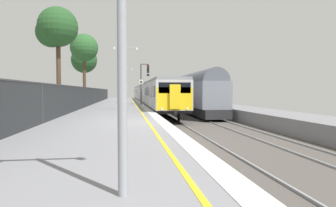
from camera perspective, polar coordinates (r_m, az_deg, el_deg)
ground at (r=15.50m, az=7.23°, el=-5.68°), size 17.40×110.00×1.21m
commuter_train_at_platform at (r=51.49m, az=-4.18°, el=2.05°), size 2.83×60.76×3.81m
freight_train_adjacent_track at (r=54.13m, az=-0.11°, el=2.31°), size 2.60×60.96×4.55m
signal_gantry at (r=35.80m, az=-4.82°, el=4.79°), size 1.10×0.24×4.90m
speed_limit_sign at (r=33.50m, az=-5.24°, el=2.88°), size 0.59×0.08×2.93m
platform_lamp_mid at (r=24.25m, az=-8.28°, el=6.01°), size 2.00×0.20×5.21m
platform_lamp_far at (r=44.06m, az=-8.20°, el=4.26°), size 2.00×0.20×5.05m
platform_back_fence at (r=15.35m, az=-23.29°, el=0.21°), size 0.07×99.00×1.98m
background_tree_left at (r=23.35m, az=-20.98°, el=13.33°), size 3.06×2.85×7.65m
background_tree_centre at (r=43.84m, az=-16.01°, el=7.89°), size 3.63×3.63×7.82m
background_tree_right at (r=37.77m, az=-15.90°, el=10.20°), size 3.37×3.37×8.58m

